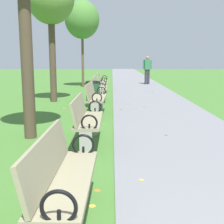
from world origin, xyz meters
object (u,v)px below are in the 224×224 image
park_bench_6 (103,81)px  tree_2 (51,0)px  park_bench_2 (63,179)px  pedestrian_walking (148,68)px  park_bench_5 (100,88)px  tree_3 (83,20)px  park_bench_4 (96,98)px  park_bench_3 (87,120)px  trash_bin (94,94)px

park_bench_6 → tree_2: size_ratio=0.36×
park_bench_6 → tree_2: (-1.65, -3.11, 3.06)m
park_bench_2 → pedestrian_walking: (2.52, 15.23, 0.44)m
park_bench_2 → pedestrian_walking: 15.44m
park_bench_6 → pedestrian_walking: size_ratio=0.99×
park_bench_5 → park_bench_2: bearing=-90.0°
park_bench_2 → park_bench_6: 11.42m
pedestrian_walking → park_bench_5: bearing=-110.5°
park_bench_2 → park_bench_5: 8.50m
park_bench_5 → park_bench_6: bearing=90.0°
tree_3 → pedestrian_walking: (3.61, 1.48, -2.56)m
park_bench_2 → tree_3: 14.11m
tree_3 → park_bench_4: bearing=-82.3°
park_bench_2 → tree_2: bearing=101.2°
park_bench_3 → tree_3: bearing=95.6°
park_bench_3 → park_bench_5: 5.74m
park_bench_3 → pedestrian_walking: bearing=78.6°
tree_2 → tree_3: tree_2 is taller
park_bench_2 → park_bench_4: size_ratio=1.00×
park_bench_3 → park_bench_6: 8.67m
trash_bin → pedestrian_walking: bearing=71.8°
park_bench_5 → park_bench_6: (0.00, 2.92, 0.00)m
park_bench_3 → tree_3: 11.45m
park_bench_3 → pedestrian_walking: (2.52, 12.48, 0.44)m
park_bench_2 → pedestrian_walking: pedestrian_walking is taller
park_bench_4 → tree_3: bearing=97.7°
park_bench_4 → tree_3: 8.63m
park_bench_5 → park_bench_6: size_ratio=1.00×
pedestrian_walking → tree_3: bearing=-157.7°
pedestrian_walking → trash_bin: pedestrian_walking is taller
park_bench_2 → park_bench_4: 5.73m
park_bench_3 → tree_3: size_ratio=0.36×
park_bench_5 → tree_2: size_ratio=0.36×
tree_3 → pedestrian_walking: 4.67m
park_bench_5 → park_bench_6: 2.92m
park_bench_2 → trash_bin: size_ratio=1.92×
park_bench_5 → pedestrian_walking: (2.52, 6.73, 0.44)m
park_bench_4 → park_bench_6: 5.68m
park_bench_2 → pedestrian_walking: bearing=80.6°
park_bench_4 → trash_bin: bearing=96.1°
park_bench_4 → tree_3: (-1.09, 8.01, 3.00)m
park_bench_6 → tree_2: 4.66m
park_bench_4 → park_bench_5: (-0.00, 2.76, 0.00)m
tree_3 → tree_2: bearing=-95.9°
park_bench_4 → tree_2: bearing=122.6°
pedestrian_walking → park_bench_4: bearing=-104.9°
park_bench_6 → park_bench_5: bearing=-90.0°
pedestrian_walking → trash_bin: bearing=-108.2°
park_bench_4 → tree_2: 4.32m
park_bench_2 → park_bench_3: same height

